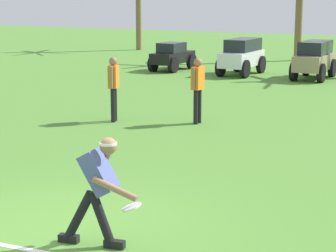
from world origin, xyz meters
The scene contains 9 objects.
ground_plane centered at (0.00, 0.00, 0.00)m, with size 80.00×80.00×0.00m, color #4F8632.
field_line_paint centered at (0.00, -0.60, 0.00)m, with size 20.67×0.10×0.01m, color white.
frisbee_thrower centered at (0.83, -0.09, 0.79)m, with size 1.16×0.47×1.39m.
frisbee_in_flight centered at (1.36, -0.20, 0.63)m, with size 0.31×0.31×0.11m.
teammate_near_sideline centered at (-1.29, 7.41, 0.94)m, with size 0.21×0.49×1.56m.
teammate_midfield centered at (-3.19, 6.72, 0.94)m, with size 0.30×0.49×1.56m.
parked_car_slot_a centered at (-6.63, 16.63, 0.56)m, with size 1.15×2.23×1.10m.
parked_car_slot_b centered at (-3.69, 16.60, 0.72)m, with size 1.17×2.41×1.34m.
parked_car_slot_c centered at (-0.96, 16.67, 0.72)m, with size 1.17×2.41×1.34m.
Camera 1 is at (5.09, -6.50, 3.11)m, focal length 70.00 mm.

